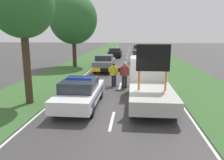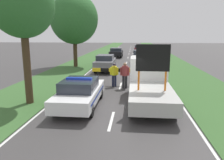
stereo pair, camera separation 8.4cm
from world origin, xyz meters
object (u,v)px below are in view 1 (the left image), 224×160
Objects in this scene: roadside_tree_near_right at (22,5)px; traffic_cone_near_police at (93,82)px; police_car at (80,92)px; police_officer at (114,73)px; queued_car_suv_grey at (105,63)px; queued_car_van_white at (139,56)px; road_barrier at (117,71)px; pedestrian_civilian at (125,73)px; roadside_tree_near_left at (73,19)px; queued_car_sedan_black at (115,52)px; traffic_cone_centre_front at (154,79)px; queued_car_wagon_maroon at (138,49)px; work_truck at (149,82)px.

traffic_cone_near_police is at bearing 54.01° from roadside_tree_near_right.
police_officer is at bearing 72.60° from police_car.
police_car is 1.07× the size of queued_car_suv_grey.
queued_car_suv_grey is 1.10× the size of queued_car_van_white.
traffic_cone_near_police is 0.11× the size of roadside_tree_near_right.
pedestrian_civilian is (0.57, -0.92, 0.01)m from road_barrier.
queued_car_van_white is at bearing 75.73° from traffic_cone_near_police.
queued_car_van_white is at bearing 30.54° from roadside_tree_near_left.
pedestrian_civilian is 19.95m from queued_car_sedan_black.
roadside_tree_near_right reaches higher than traffic_cone_near_police.
pedestrian_civilian is 0.43× the size of queued_car_van_white.
police_officer is 3.33× the size of traffic_cone_centre_front.
queued_car_wagon_maroon is (3.64, 31.24, 0.10)m from police_car.
roadside_tree_near_right is (-4.06, -4.19, 3.95)m from police_officer.
roadside_tree_near_right is at bearing -130.93° from road_barrier.
queued_car_suv_grey is 0.67× the size of roadside_tree_near_right.
police_officer is 0.87m from pedestrian_civilian.
traffic_cone_centre_front is 0.06× the size of roadside_tree_near_left.
queued_car_van_white is 13.85m from queued_car_wagon_maroon.
road_barrier is 0.76× the size of queued_car_sedan_black.
work_truck is 4.68m from traffic_cone_centre_front.
police_car is 1.00× the size of queued_car_sedan_black.
police_officer is 0.40× the size of queued_car_van_white.
road_barrier is at bearing 94.80° from queued_car_sedan_black.
roadside_tree_near_right is (1.01, -12.99, -0.21)m from roadside_tree_near_left.
traffic_cone_near_police is 0.17× the size of queued_car_suv_grey.
pedestrian_civilian is 3.57× the size of traffic_cone_centre_front.
road_barrier is at bearing -57.81° from roadside_tree_near_left.
queued_car_van_white reaches higher than road_barrier.
police_officer is 0.35× the size of queued_car_wagon_maroon.
work_truck is 3.77m from police_officer.
police_officer is (-2.17, 3.08, -0.10)m from work_truck.
roadside_tree_near_right is (-6.23, -1.11, 3.85)m from work_truck.
roadside_tree_near_left is (-3.64, 2.52, 4.29)m from queued_car_suv_grey.
road_barrier is 7.41m from roadside_tree_near_right.
queued_car_van_white is (2.07, 13.01, -0.14)m from police_officer.
work_truck is at bearing -36.30° from traffic_cone_near_police.
queued_car_van_white is 18.71m from roadside_tree_near_right.
roadside_tree_near_right is (-6.39, -31.04, 4.09)m from queued_car_wagon_maroon.
queued_car_wagon_maroon is (3.76, 20.58, -0.01)m from queued_car_suv_grey.
police_officer is 13.18m from queued_car_van_white.
roadside_tree_near_right is (-6.97, -5.66, 4.67)m from traffic_cone_centre_front.
roadside_tree_near_right is (-6.12, -17.20, 4.09)m from queued_car_van_white.
police_car reaches higher than road_barrier.
roadside_tree_near_right is (-4.80, -3.74, 3.90)m from pedestrian_civilian.
queued_car_sedan_black is (-0.11, 23.76, 0.06)m from police_car.
pedestrian_civilian is at bearing -63.52° from work_truck.
traffic_cone_near_police is at bearing 90.52° from queued_car_suv_grey.
pedestrian_civilian reaches higher than traffic_cone_near_police.
queued_car_van_white is at bearing 94.21° from traffic_cone_centre_front.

